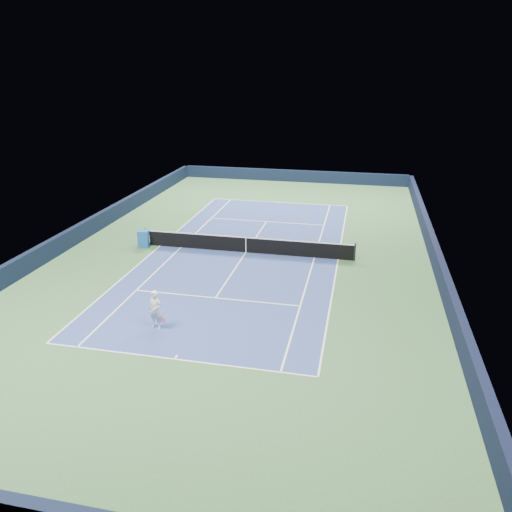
# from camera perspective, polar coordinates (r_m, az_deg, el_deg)

# --- Properties ---
(ground) EXTENTS (40.00, 40.00, 0.00)m
(ground) POSITION_cam_1_polar(r_m,az_deg,el_deg) (29.91, -1.16, 0.42)
(ground) COLOR #335D32
(ground) RESTS_ON ground
(wall_far) EXTENTS (22.00, 0.35, 1.10)m
(wall_far) POSITION_cam_1_polar(r_m,az_deg,el_deg) (48.54, 4.30, 9.12)
(wall_far) COLOR black
(wall_far) RESTS_ON ground
(wall_right) EXTENTS (0.35, 40.00, 1.10)m
(wall_right) POSITION_cam_1_polar(r_m,az_deg,el_deg) (29.32, 19.89, -0.18)
(wall_right) COLOR black
(wall_right) RESTS_ON ground
(wall_left) EXTENTS (0.35, 40.00, 1.10)m
(wall_left) POSITION_cam_1_polar(r_m,az_deg,el_deg) (33.79, -19.35, 2.64)
(wall_left) COLOR black
(wall_left) RESTS_ON ground
(court_surface) EXTENTS (10.97, 23.77, 0.01)m
(court_surface) POSITION_cam_1_polar(r_m,az_deg,el_deg) (29.91, -1.16, 0.42)
(court_surface) COLOR navy
(court_surface) RESTS_ON ground
(baseline_far) EXTENTS (10.97, 0.08, 0.00)m
(baseline_far) POSITION_cam_1_polar(r_m,az_deg,el_deg) (41.02, 2.69, 6.16)
(baseline_far) COLOR white
(baseline_far) RESTS_ON ground
(baseline_near) EXTENTS (10.97, 0.08, 0.00)m
(baseline_near) POSITION_cam_1_polar(r_m,az_deg,el_deg) (19.72, -9.30, -11.56)
(baseline_near) COLOR white
(baseline_near) RESTS_ON ground
(sideline_doubles_right) EXTENTS (0.08, 23.77, 0.00)m
(sideline_doubles_right) POSITION_cam_1_polar(r_m,az_deg,el_deg) (29.21, 9.37, -0.38)
(sideline_doubles_right) COLOR white
(sideline_doubles_right) RESTS_ON ground
(sideline_doubles_left) EXTENTS (0.08, 23.77, 0.00)m
(sideline_doubles_left) POSITION_cam_1_polar(r_m,az_deg,el_deg) (31.56, -10.90, 1.17)
(sideline_doubles_left) COLOR white
(sideline_doubles_left) RESTS_ON ground
(sideline_singles_right) EXTENTS (0.08, 23.77, 0.00)m
(sideline_singles_right) POSITION_cam_1_polar(r_m,az_deg,el_deg) (29.29, 6.70, -0.17)
(sideline_singles_right) COLOR white
(sideline_singles_right) RESTS_ON ground
(sideline_singles_left) EXTENTS (0.08, 23.77, 0.00)m
(sideline_singles_left) POSITION_cam_1_polar(r_m,az_deg,el_deg) (31.07, -8.57, 0.99)
(sideline_singles_left) COLOR white
(sideline_singles_left) RESTS_ON ground
(service_line_far) EXTENTS (8.23, 0.08, 0.00)m
(service_line_far) POSITION_cam_1_polar(r_m,az_deg,el_deg) (35.83, 1.20, 3.96)
(service_line_far) COLOR white
(service_line_far) RESTS_ON ground
(service_line_near) EXTENTS (8.23, 0.08, 0.00)m
(service_line_near) POSITION_cam_1_polar(r_m,az_deg,el_deg) (24.23, -4.66, -4.79)
(service_line_near) COLOR white
(service_line_near) RESTS_ON ground
(center_service_line) EXTENTS (0.08, 12.80, 0.00)m
(center_service_line) POSITION_cam_1_polar(r_m,az_deg,el_deg) (29.91, -1.16, 0.43)
(center_service_line) COLOR white
(center_service_line) RESTS_ON ground
(center_mark_far) EXTENTS (0.08, 0.30, 0.00)m
(center_mark_far) POSITION_cam_1_polar(r_m,az_deg,el_deg) (40.88, 2.65, 6.11)
(center_mark_far) COLOR white
(center_mark_far) RESTS_ON ground
(center_mark_near) EXTENTS (0.08, 0.30, 0.00)m
(center_mark_near) POSITION_cam_1_polar(r_m,az_deg,el_deg) (19.84, -9.14, -11.33)
(center_mark_near) COLOR white
(center_mark_near) RESTS_ON ground
(tennis_net) EXTENTS (12.90, 0.10, 1.07)m
(tennis_net) POSITION_cam_1_polar(r_m,az_deg,el_deg) (29.74, -1.17, 1.33)
(tennis_net) COLOR black
(tennis_net) RESTS_ON ground
(sponsor_cube) EXTENTS (0.72, 0.67, 1.03)m
(sponsor_cube) POSITION_cam_1_polar(r_m,az_deg,el_deg) (31.48, -12.71, 1.95)
(sponsor_cube) COLOR #1C58AA
(sponsor_cube) RESTS_ON ground
(tennis_player) EXTENTS (0.82, 1.30, 1.91)m
(tennis_player) POSITION_cam_1_polar(r_m,az_deg,el_deg) (21.59, -11.41, -6.06)
(tennis_player) COLOR white
(tennis_player) RESTS_ON ground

